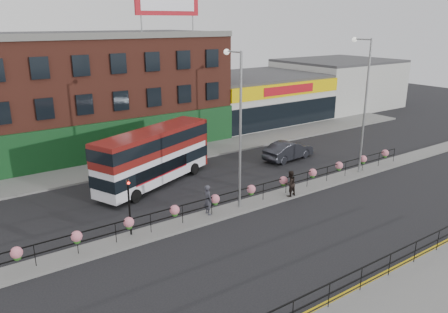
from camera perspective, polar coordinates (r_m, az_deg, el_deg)
ground at (r=28.11m, az=3.53°, el=-6.37°), size 120.00×120.00×0.00m
south_pavement at (r=21.24m, az=24.98°, el=-16.33°), size 60.00×4.00×0.15m
north_pavement at (r=37.60m, az=-7.90°, el=-0.18°), size 60.00×4.00×0.15m
median at (r=28.08m, az=3.54°, el=-6.23°), size 60.00×1.60×0.15m
yellow_line_inner at (r=22.25m, az=19.75°, el=-14.25°), size 60.00×0.10×0.01m
yellow_line_outer at (r=22.17m, az=20.14°, el=-14.42°), size 60.00×0.10×0.01m
brick_building at (r=42.26m, az=-18.11°, el=8.11°), size 25.00×12.21×10.30m
supermarket at (r=52.00m, az=3.79°, el=7.73°), size 15.00×12.25×5.30m
warehouse_east at (r=62.21m, az=14.55°, el=9.27°), size 14.50×12.00×6.30m
median_railing at (r=27.70m, az=3.57°, el=-4.39°), size 30.04×0.56×1.23m
south_railing at (r=20.14m, az=17.54°, el=-14.39°), size 20.04×0.05×1.12m
double_decker_bus at (r=31.18m, az=-9.09°, el=0.68°), size 10.07×6.00×4.02m
car at (r=37.29m, az=8.43°, el=0.79°), size 2.65×5.11×1.57m
pedestrian_a at (r=26.15m, az=-2.12°, el=-5.65°), size 0.72×0.51×1.85m
pedestrian_b at (r=29.13m, az=8.63°, el=-3.50°), size 0.89×0.71×1.74m
lamp_column_west at (r=25.91m, az=1.84°, el=5.12°), size 0.34×1.68×9.55m
lamp_column_east at (r=33.91m, az=17.74°, el=7.67°), size 0.36×1.75×9.99m
traffic_light_median at (r=23.71m, az=-12.36°, el=-4.92°), size 0.15×0.28×3.65m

